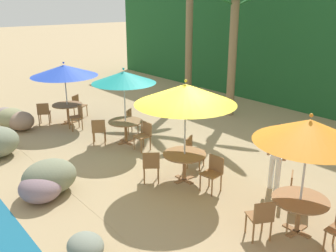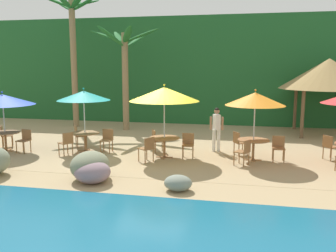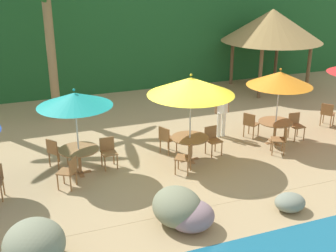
# 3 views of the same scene
# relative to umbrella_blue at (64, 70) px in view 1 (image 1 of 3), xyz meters

# --- Properties ---
(ground_plane) EXTENTS (120.00, 120.00, 0.00)m
(ground_plane) POSITION_rel_umbrella_blue_xyz_m (5.81, 0.27, -2.00)
(ground_plane) COLOR tan
(terrace_deck) EXTENTS (18.00, 5.20, 0.01)m
(terrace_deck) POSITION_rel_umbrella_blue_xyz_m (5.81, 0.27, -2.00)
(terrace_deck) COLOR tan
(terrace_deck) RESTS_ON ground
(rock_seawall) EXTENTS (17.22, 2.73, 0.91)m
(rock_seawall) POSITION_rel_umbrella_blue_xyz_m (4.54, -2.66, -1.63)
(rock_seawall) COLOR #908E62
(rock_seawall) RESTS_ON ground
(umbrella_blue) EXTENTS (2.40, 2.40, 2.32)m
(umbrella_blue) POSITION_rel_umbrella_blue_xyz_m (0.00, 0.00, 0.00)
(umbrella_blue) COLOR silver
(umbrella_blue) RESTS_ON ground
(dining_table_blue) EXTENTS (1.10, 1.10, 0.74)m
(dining_table_blue) POSITION_rel_umbrella_blue_xyz_m (-0.00, -0.00, -1.39)
(dining_table_blue) COLOR olive
(dining_table_blue) RESTS_ON ground
(chair_blue_seaward) EXTENTS (0.47, 0.48, 0.87)m
(chair_blue_seaward) POSITION_rel_umbrella_blue_xyz_m (0.85, -0.03, -1.49)
(chair_blue_seaward) COLOR olive
(chair_blue_seaward) RESTS_ON ground
(chair_blue_inland) EXTENTS (0.58, 0.58, 0.87)m
(chair_blue_inland) POSITION_rel_umbrella_blue_xyz_m (-0.52, 0.68, -1.49)
(chair_blue_inland) COLOR olive
(chair_blue_inland) RESTS_ON ground
(chair_blue_left) EXTENTS (0.58, 0.57, 0.87)m
(chair_blue_left) POSITION_rel_umbrella_blue_xyz_m (-0.33, -0.79, -1.49)
(chair_blue_left) COLOR olive
(chair_blue_left) RESTS_ON ground
(umbrella_teal) EXTENTS (2.01, 2.01, 2.46)m
(umbrella_teal) POSITION_rel_umbrella_blue_xyz_m (3.06, 0.56, 0.15)
(umbrella_teal) COLOR silver
(umbrella_teal) RESTS_ON ground
(dining_table_teal) EXTENTS (1.10, 1.10, 0.74)m
(dining_table_teal) POSITION_rel_umbrella_blue_xyz_m (3.06, 0.56, -1.39)
(dining_table_teal) COLOR olive
(dining_table_teal) RESTS_ON ground
(chair_teal_seaward) EXTENTS (0.44, 0.44, 0.87)m
(chair_teal_seaward) POSITION_rel_umbrella_blue_xyz_m (3.91, 0.69, -1.49)
(chair_teal_seaward) COLOR olive
(chair_teal_seaward) RESTS_ON ground
(chair_teal_inland) EXTENTS (0.59, 0.59, 0.87)m
(chair_teal_inland) POSITION_rel_umbrella_blue_xyz_m (2.49, 1.20, -1.49)
(chair_teal_inland) COLOR olive
(chair_teal_inland) RESTS_ON ground
(chair_teal_left) EXTENTS (0.59, 0.58, 0.87)m
(chair_teal_left) POSITION_rel_umbrella_blue_xyz_m (2.68, -0.20, -1.49)
(chair_teal_left) COLOR olive
(chair_teal_left) RESTS_ON ground
(umbrella_yellow) EXTENTS (2.49, 2.49, 2.65)m
(umbrella_yellow) POSITION_rel_umbrella_blue_xyz_m (6.25, 0.25, 0.29)
(umbrella_yellow) COLOR silver
(umbrella_yellow) RESTS_ON ground
(dining_table_yellow) EXTENTS (1.10, 1.10, 0.74)m
(dining_table_yellow) POSITION_rel_umbrella_blue_xyz_m (6.25, 0.25, -1.39)
(dining_table_yellow) COLOR olive
(dining_table_yellow) RESTS_ON ground
(chair_yellow_seaward) EXTENTS (0.47, 0.47, 0.87)m
(chair_yellow_seaward) POSITION_rel_umbrella_blue_xyz_m (7.09, 0.44, -1.49)
(chair_yellow_seaward) COLOR olive
(chair_yellow_seaward) RESTS_ON ground
(chair_yellow_inland) EXTENTS (0.57, 0.57, 0.87)m
(chair_yellow_inland) POSITION_rel_umbrella_blue_xyz_m (5.79, 0.97, -1.49)
(chair_yellow_inland) COLOR olive
(chair_yellow_inland) RESTS_ON ground
(chair_yellow_left) EXTENTS (0.59, 0.59, 0.87)m
(chair_yellow_left) POSITION_rel_umbrella_blue_xyz_m (5.83, -0.49, -1.49)
(chair_yellow_left) COLOR olive
(chair_yellow_left) RESTS_ON ground
(umbrella_orange) EXTENTS (2.05, 2.05, 2.49)m
(umbrella_orange) POSITION_rel_umbrella_blue_xyz_m (9.38, 0.49, 0.15)
(umbrella_orange) COLOR silver
(umbrella_orange) RESTS_ON ground
(dining_table_orange) EXTENTS (1.10, 1.10, 0.74)m
(dining_table_orange) POSITION_rel_umbrella_blue_xyz_m (9.38, 0.49, -1.39)
(dining_table_orange) COLOR olive
(dining_table_orange) RESTS_ON ground
(chair_orange_inland) EXTENTS (0.58, 0.58, 0.87)m
(chair_orange_inland) POSITION_rel_umbrella_blue_xyz_m (8.87, 1.17, -1.49)
(chair_orange_inland) COLOR olive
(chair_orange_inland) RESTS_ON ground
(chair_orange_left) EXTENTS (0.57, 0.57, 0.87)m
(chair_orange_left) POSITION_rel_umbrella_blue_xyz_m (9.07, -0.31, -1.49)
(chair_orange_left) COLOR olive
(chair_orange_left) RESTS_ON ground
(palm_tree_second) EXTENTS (3.70, 3.35, 5.16)m
(palm_tree_second) POSITION_rel_umbrella_blue_xyz_m (3.07, 5.53, 1.56)
(palm_tree_second) COLOR olive
(palm_tree_second) RESTS_ON ground
(waiter_in_white) EXTENTS (0.52, 0.39, 1.70)m
(waiter_in_white) POSITION_rel_umbrella_blue_xyz_m (8.01, 1.61, -1.02)
(waiter_in_white) COLOR white
(waiter_in_white) RESTS_ON ground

